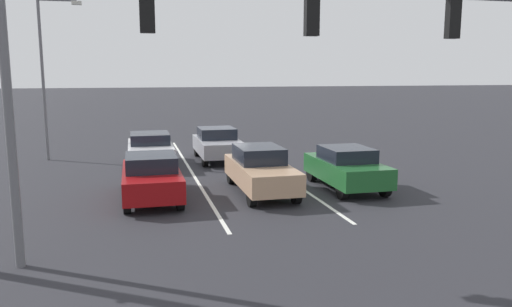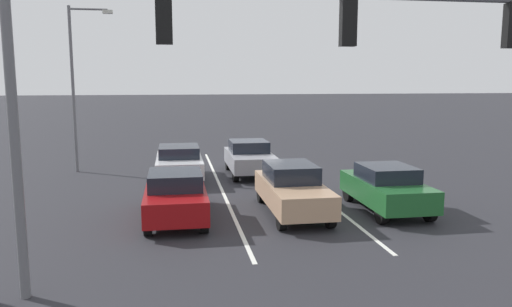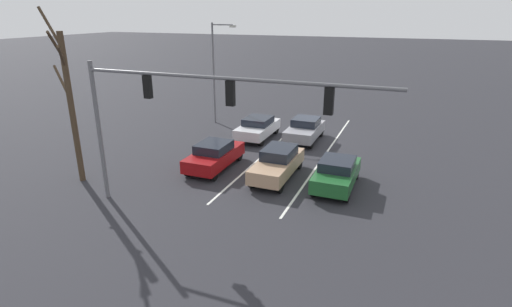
% 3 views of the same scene
% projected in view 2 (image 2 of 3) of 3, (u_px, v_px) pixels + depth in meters
% --- Properties ---
extents(ground_plane, '(240.00, 240.00, 0.00)m').
position_uv_depth(ground_plane, '(252.00, 172.00, 23.27)').
color(ground_plane, '#28282D').
extents(lane_stripe_left_divider, '(0.12, 17.56, 0.01)m').
position_uv_depth(lane_stripe_left_divider, '(304.00, 183.00, 20.85)').
color(lane_stripe_left_divider, silver).
rests_on(lane_stripe_left_divider, ground_plane).
extents(lane_stripe_center_divider, '(0.12, 17.56, 0.01)m').
position_uv_depth(lane_stripe_center_divider, '(220.00, 186.00, 20.27)').
color(lane_stripe_center_divider, silver).
rests_on(lane_stripe_center_divider, ground_plane).
extents(car_tan_midlane_front, '(1.72, 4.53, 1.60)m').
position_uv_depth(car_tan_midlane_front, '(292.00, 189.00, 16.09)').
color(car_tan_midlane_front, tan).
rests_on(car_tan_midlane_front, ground_plane).
extents(car_maroon_rightlane_front, '(1.83, 4.30, 1.50)m').
position_uv_depth(car_maroon_rightlane_front, '(176.00, 195.00, 15.44)').
color(car_maroon_rightlane_front, maroon).
rests_on(car_maroon_rightlane_front, ground_plane).
extents(car_darkgreen_leftlane_front, '(1.81, 4.04, 1.50)m').
position_uv_depth(car_darkgreen_leftlane_front, '(386.00, 187.00, 16.45)').
color(car_darkgreen_leftlane_front, '#1E5928').
rests_on(car_darkgreen_leftlane_front, ground_plane).
extents(car_silver_rightlane_second, '(1.91, 4.18, 1.48)m').
position_uv_depth(car_silver_rightlane_second, '(179.00, 162.00, 21.44)').
color(car_silver_rightlane_second, silver).
rests_on(car_silver_rightlane_second, ground_plane).
extents(car_gray_midlane_second, '(1.90, 4.10, 1.54)m').
position_uv_depth(car_gray_midlane_second, '(249.00, 157.00, 22.64)').
color(car_gray_midlane_second, gray).
rests_on(car_gray_midlane_second, ground_plane).
extents(traffic_signal_gantry, '(12.86, 0.37, 6.38)m').
position_uv_depth(traffic_signal_gantry, '(241.00, 50.00, 9.95)').
color(traffic_signal_gantry, slate).
rests_on(traffic_signal_gantry, ground_plane).
extents(street_lamp_right_shoulder, '(1.98, 0.24, 7.59)m').
position_uv_depth(street_lamp_right_shoulder, '(77.00, 77.00, 22.84)').
color(street_lamp_right_shoulder, slate).
rests_on(street_lamp_right_shoulder, ground_plane).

